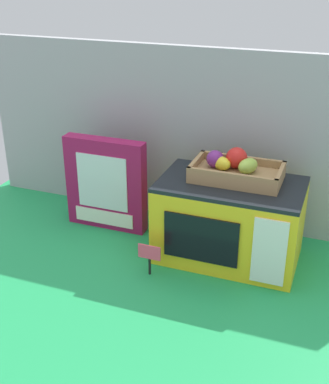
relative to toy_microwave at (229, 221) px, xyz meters
name	(u,v)px	position (x,y,z in m)	size (l,w,h in m)	color
ground_plane	(179,244)	(-0.17, 0.01, -0.13)	(1.70, 1.70, 0.00)	#219E54
display_back_panel	(200,138)	(-0.17, 0.22, 0.18)	(1.61, 0.03, 0.61)	#A0A3A8
toy_microwave	(229,221)	(0.00, 0.00, 0.00)	(0.43, 0.27, 0.25)	yellow
food_groups_crate	(235,170)	(0.00, 0.03, 0.16)	(0.27, 0.16, 0.09)	#A37F51
cookie_set_box	(106,184)	(-0.44, 0.05, 0.03)	(0.28, 0.05, 0.32)	#99144C
price_sign	(149,255)	(-0.19, -0.18, -0.06)	(0.07, 0.01, 0.10)	black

